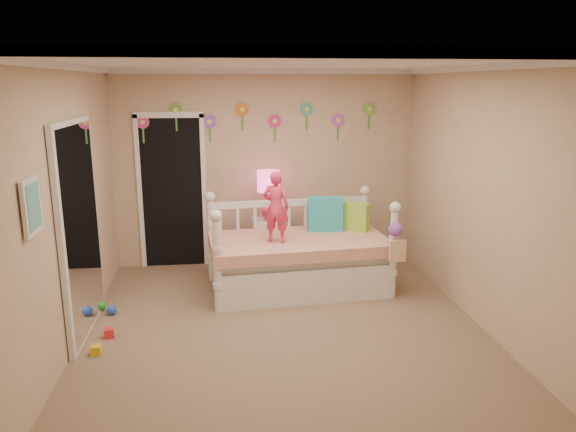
{
  "coord_description": "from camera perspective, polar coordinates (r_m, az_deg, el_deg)",
  "views": [
    {
      "loc": [
        -0.58,
        -4.94,
        2.42
      ],
      "look_at": [
        0.1,
        0.6,
        1.05
      ],
      "focal_mm": 33.75,
      "sensor_mm": 36.0,
      "label": 1
    }
  ],
  "objects": [
    {
      "name": "floor",
      "position": [
        5.54,
        -0.28,
        -12.15
      ],
      "size": [
        4.0,
        4.5,
        0.01
      ],
      "primitive_type": "cube",
      "color": "#7F684C",
      "rests_on": "ground"
    },
    {
      "name": "ceiling",
      "position": [
        4.98,
        -0.32,
        15.85
      ],
      "size": [
        4.0,
        4.5,
        0.01
      ],
      "primitive_type": "cube",
      "color": "white",
      "rests_on": "floor"
    },
    {
      "name": "back_wall",
      "position": [
        7.3,
        -2.35,
        4.95
      ],
      "size": [
        4.0,
        0.01,
        2.6
      ],
      "primitive_type": "cube",
      "color": "tan",
      "rests_on": "floor"
    },
    {
      "name": "left_wall",
      "position": [
        5.27,
        -22.46,
        0.44
      ],
      "size": [
        0.01,
        4.5,
        2.6
      ],
      "primitive_type": "cube",
      "color": "tan",
      "rests_on": "floor"
    },
    {
      "name": "right_wall",
      "position": [
        5.69,
        20.16,
        1.57
      ],
      "size": [
        0.01,
        4.5,
        2.6
      ],
      "primitive_type": "cube",
      "color": "tan",
      "rests_on": "floor"
    },
    {
      "name": "crown_molding",
      "position": [
        4.98,
        -0.32,
        15.5
      ],
      "size": [
        4.0,
        4.5,
        0.06
      ],
      "primitive_type": null,
      "color": "white",
      "rests_on": "ceiling"
    },
    {
      "name": "daybed",
      "position": [
        6.45,
        1.09,
        -2.84
      ],
      "size": [
        2.2,
        1.31,
        1.15
      ],
      "primitive_type": null,
      "rotation": [
        0.0,
        0.0,
        0.08
      ],
      "color": "white",
      "rests_on": "floor"
    },
    {
      "name": "pillow_turquoise",
      "position": [
        6.7,
        3.94,
        0.21
      ],
      "size": [
        0.43,
        0.18,
        0.42
      ],
      "primitive_type": "cube",
      "rotation": [
        0.0,
        0.0,
        -0.07
      ],
      "color": "#26B9BE",
      "rests_on": "daybed"
    },
    {
      "name": "pillow_lime",
      "position": [
        6.77,
        6.94,
        -0.06
      ],
      "size": [
        0.38,
        0.32,
        0.35
      ],
      "primitive_type": "cube",
      "rotation": [
        0.0,
        0.0,
        -0.61
      ],
      "color": "#9AD541",
      "rests_on": "daybed"
    },
    {
      "name": "child",
      "position": [
        6.16,
        -1.28,
        0.96
      ],
      "size": [
        0.35,
        0.29,
        0.83
      ],
      "primitive_type": "imported",
      "rotation": [
        0.0,
        0.0,
        2.81
      ],
      "color": "#F4375D",
      "rests_on": "daybed"
    },
    {
      "name": "nightstand",
      "position": [
        7.17,
        -2.04,
        -3.02
      ],
      "size": [
        0.42,
        0.33,
        0.7
      ],
      "primitive_type": "cube",
      "rotation": [
        0.0,
        0.0,
        0.02
      ],
      "color": "white",
      "rests_on": "floor"
    },
    {
      "name": "table_lamp",
      "position": [
        6.99,
        -2.09,
        3.05
      ],
      "size": [
        0.29,
        0.29,
        0.64
      ],
      "color": "#FA2158",
      "rests_on": "nightstand"
    },
    {
      "name": "closet_doorway",
      "position": [
        7.34,
        -12.1,
        2.61
      ],
      "size": [
        0.9,
        0.04,
        2.07
      ],
      "primitive_type": "cube",
      "color": "black",
      "rests_on": "back_wall"
    },
    {
      "name": "flower_decals",
      "position": [
        7.21,
        -3.12,
        9.95
      ],
      "size": [
        3.4,
        0.02,
        0.5
      ],
      "primitive_type": null,
      "color": "#B2668C",
      "rests_on": "back_wall"
    },
    {
      "name": "mirror_closet",
      "position": [
        5.59,
        -21.05,
        -1.34
      ],
      "size": [
        0.07,
        1.3,
        2.1
      ],
      "primitive_type": "cube",
      "color": "white",
      "rests_on": "left_wall"
    },
    {
      "name": "wall_picture",
      "position": [
        4.37,
        -25.41,
        0.93
      ],
      "size": [
        0.05,
        0.34,
        0.42
      ],
      "primitive_type": "cube",
      "color": "white",
      "rests_on": "left_wall"
    },
    {
      "name": "hanging_bag",
      "position": [
        6.11,
        11.26,
        -2.85
      ],
      "size": [
        0.2,
        0.16,
        0.36
      ],
      "primitive_type": null,
      "color": "beige",
      "rests_on": "daybed"
    },
    {
      "name": "toy_scatter",
      "position": [
        5.73,
        -17.45,
        -11.29
      ],
      "size": [
        1.22,
        1.5,
        0.11
      ],
      "primitive_type": null,
      "rotation": [
        0.0,
        0.0,
        0.38
      ],
      "color": "#996666",
      "rests_on": "floor"
    }
  ]
}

